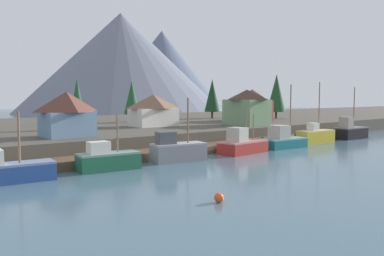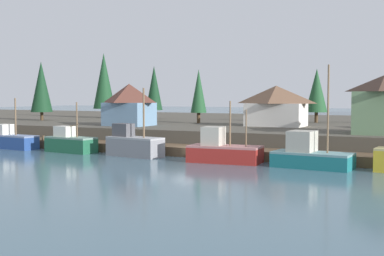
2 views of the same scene
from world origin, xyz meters
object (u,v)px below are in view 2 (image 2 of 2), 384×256
at_px(fishing_boat_red, 223,151).
at_px(house_blue, 129,104).
at_px(fishing_boat_grey, 134,145).
at_px(conifer_near_right, 317,91).
at_px(conifer_back_left, 41,87).
at_px(house_green, 384,104).
at_px(conifer_mid_left, 199,91).
at_px(house_white, 276,105).
at_px(conifer_back_right, 104,81).
at_px(fishing_boat_teal, 310,155).
at_px(fishing_boat_blue, 11,140).
at_px(fishing_boat_green, 70,143).
at_px(conifer_mid_right, 154,88).

distance_m(fishing_boat_red, house_blue, 22.95).
bearing_deg(fishing_boat_grey, fishing_boat_red, 7.08).
distance_m(fishing_boat_red, conifer_near_right, 31.98).
distance_m(fishing_boat_red, conifer_back_left, 44.56).
relative_size(house_green, conifer_mid_left, 0.89).
relative_size(house_white, conifer_back_right, 0.66).
bearing_deg(fishing_boat_teal, fishing_boat_red, -175.36).
height_order(fishing_boat_blue, fishing_boat_green, fishing_boat_blue).
bearing_deg(conifer_near_right, fishing_boat_teal, -77.35).
distance_m(conifer_mid_right, conifer_back_right, 11.37).
bearing_deg(fishing_boat_blue, fishing_boat_grey, 4.58).
relative_size(house_green, house_white, 0.90).
xyz_separation_m(house_green, conifer_back_left, (-53.75, 6.13, 2.28)).
distance_m(fishing_boat_green, conifer_back_right, 36.12).
distance_m(house_green, house_blue, 32.63).
bearing_deg(conifer_back_left, conifer_mid_right, 39.69).
distance_m(house_blue, conifer_mid_right, 19.24).
bearing_deg(house_green, fishing_boat_blue, -164.93).
height_order(house_white, conifer_mid_left, conifer_mid_left).
height_order(fishing_boat_teal, conifer_near_right, conifer_near_right).
height_order(fishing_boat_green, house_white, house_white).
height_order(fishing_boat_red, fishing_boat_teal, fishing_boat_teal).
xyz_separation_m(house_blue, conifer_back_right, (-18.07, 18.79, 3.80)).
bearing_deg(fishing_boat_teal, conifer_mid_right, 143.46).
height_order(fishing_boat_blue, conifer_mid_right, conifer_mid_right).
height_order(fishing_boat_teal, conifer_back_left, conifer_back_left).
xyz_separation_m(fishing_boat_red, fishing_boat_teal, (8.62, 0.06, 0.02)).
bearing_deg(fishing_boat_teal, house_blue, 160.88).
distance_m(conifer_near_right, conifer_mid_right, 27.55).
bearing_deg(conifer_back_right, fishing_boat_grey, -49.07).
bearing_deg(fishing_boat_red, conifer_mid_left, 116.87).
relative_size(fishing_boat_green, fishing_boat_teal, 0.69).
relative_size(fishing_boat_green, conifer_mid_right, 0.71).
bearing_deg(fishing_boat_grey, fishing_boat_teal, 7.84).
relative_size(house_white, conifer_mid_right, 0.86).
bearing_deg(fishing_boat_grey, conifer_back_left, 157.41).
bearing_deg(fishing_boat_green, conifer_mid_left, 80.43).
height_order(conifer_near_right, conifer_mid_left, conifer_near_right).
bearing_deg(conifer_mid_left, conifer_near_right, 31.85).
relative_size(fishing_boat_teal, house_green, 1.33).
height_order(fishing_boat_red, conifer_back_right, conifer_back_right).
relative_size(fishing_boat_grey, conifer_mid_left, 0.93).
xyz_separation_m(house_white, conifer_near_right, (2.58, 11.54, 2.06)).
distance_m(fishing_boat_green, house_white, 27.16).
bearing_deg(fishing_boat_green, house_blue, 93.87).
bearing_deg(conifer_mid_right, conifer_mid_left, -32.48).
height_order(fishing_boat_grey, house_green, house_green).
bearing_deg(conifer_back_right, house_green, -20.52).
bearing_deg(house_green, conifer_near_right, 121.51).
height_order(fishing_boat_grey, conifer_near_right, conifer_near_right).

